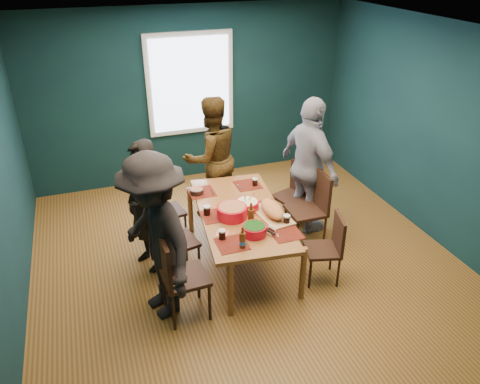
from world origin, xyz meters
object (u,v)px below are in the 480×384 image
object	(u,v)px
dining_table	(241,216)
chair_right_mid	(313,203)
chair_left_near	(176,272)
person_right	(309,167)
bowl_herbs	(254,230)
person_back	(211,158)
person_near_left	(156,238)
chair_right_far	(296,190)
person_far_left	(146,207)
chair_right_near	(330,244)
bowl_dumpling	(247,205)
cutting_board	(272,211)
bowl_salad	(232,211)
chair_left_far	(162,207)
chair_left_mid	(170,237)

from	to	relation	value
dining_table	chair_right_mid	distance (m)	1.01
chair_left_near	person_right	distance (m)	2.33
bowl_herbs	chair_right_mid	bearing A→B (deg)	31.17
person_back	person_near_left	bearing A→B (deg)	47.39
chair_right_far	person_right	distance (m)	0.45
person_far_left	person_back	size ratio (longest dim) A/B	0.93
chair_right_near	bowl_dumpling	size ratio (longest dim) A/B	3.01
chair_right_far	person_far_left	world-z (taller)	person_far_left
person_near_left	bowl_dumpling	distance (m)	1.28
dining_table	person_right	size ratio (longest dim) A/B	1.06
chair_right_mid	person_back	distance (m)	1.54
person_back	person_right	bearing A→B (deg)	130.98
chair_right_mid	person_right	world-z (taller)	person_right
bowl_dumpling	cutting_board	distance (m)	0.32
bowl_herbs	person_far_left	bearing A→B (deg)	141.76
chair_right_near	person_near_left	xyz separation A→B (m)	(-1.90, 0.12, 0.42)
chair_right_far	person_near_left	size ratio (longest dim) A/B	0.48
chair_right_mid	bowl_dumpling	size ratio (longest dim) A/B	3.56
cutting_board	bowl_salad	bearing A→B (deg)	156.37
person_right	bowl_herbs	world-z (taller)	person_right
person_right	cutting_board	world-z (taller)	person_right
person_back	bowl_salad	bearing A→B (deg)	72.28
chair_right_mid	chair_left_far	bearing A→B (deg)	160.15
cutting_board	chair_left_mid	bearing A→B (deg)	161.70
chair_left_mid	chair_right_mid	distance (m)	1.85
chair_right_far	bowl_salad	distance (m)	1.37
chair_left_mid	bowl_salad	bearing A→B (deg)	-19.77
chair_right_far	person_back	bearing A→B (deg)	128.65
chair_left_far	bowl_salad	bearing A→B (deg)	-62.25
chair_left_near	person_right	xyz separation A→B (m)	(2.01, 1.12, 0.35)
person_right	person_back	bearing A→B (deg)	41.69
chair_left_far	person_near_left	xyz separation A→B (m)	(-0.28, -1.30, 0.41)
bowl_salad	chair_left_far	bearing A→B (deg)	127.12
chair_left_far	chair_left_mid	world-z (taller)	chair_left_mid
cutting_board	chair_right_near	bearing A→B (deg)	-46.00
person_far_left	person_right	distance (m)	2.14
chair_right_mid	chair_right_near	size ratio (longest dim) A/B	1.18
chair_right_far	chair_left_mid	bearing A→B (deg)	-179.73
chair_left_far	cutting_board	xyz separation A→B (m)	(1.09, -0.99, 0.29)
chair_right_near	cutting_board	distance (m)	0.74
chair_right_far	chair_right_mid	bearing A→B (deg)	-108.20
dining_table	chair_right_far	distance (m)	1.18
chair_left_mid	person_near_left	xyz separation A→B (m)	(-0.23, -0.53, 0.37)
chair_right_near	bowl_herbs	world-z (taller)	chair_right_near
chair_right_far	bowl_salad	xyz separation A→B (m)	(-1.14, -0.71, 0.27)
chair_left_near	person_back	bearing A→B (deg)	61.26
chair_right_mid	person_near_left	xyz separation A→B (m)	(-2.07, -0.64, 0.33)
chair_right_far	chair_right_mid	size ratio (longest dim) A/B	0.89
bowl_dumpling	bowl_herbs	world-z (taller)	bowl_dumpling
chair_right_near	person_back	bearing A→B (deg)	127.91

